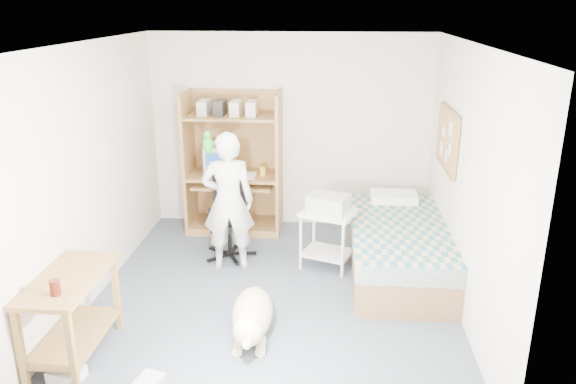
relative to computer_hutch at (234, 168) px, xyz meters
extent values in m
plane|color=#414B59|center=(0.70, -1.74, -0.82)|extent=(4.00, 4.00, 0.00)
cube|color=beige|center=(0.70, 0.26, 0.43)|extent=(3.60, 0.02, 2.50)
cube|color=beige|center=(2.50, -1.74, 0.43)|extent=(0.02, 4.00, 2.50)
cube|color=beige|center=(-1.10, -1.74, 0.43)|extent=(0.02, 4.00, 2.50)
cube|color=white|center=(0.70, -1.74, 1.68)|extent=(3.60, 4.00, 0.02)
cube|color=brown|center=(-0.58, -0.04, 0.08)|extent=(0.04, 0.60, 1.80)
cube|color=brown|center=(0.58, -0.04, 0.08)|extent=(0.04, 0.60, 1.80)
cube|color=brown|center=(0.00, 0.25, 0.08)|extent=(1.20, 0.02, 1.80)
cube|color=brown|center=(0.00, -0.04, -0.08)|extent=(1.12, 0.60, 0.04)
cube|color=brown|center=(0.00, -0.12, -0.18)|extent=(1.00, 0.50, 0.03)
cube|color=brown|center=(0.00, -0.04, 0.68)|extent=(1.12, 0.55, 0.03)
cube|color=brown|center=(0.00, -0.04, -0.77)|extent=(1.12, 0.60, 0.10)
cube|color=brown|center=(2.00, -1.14, -0.64)|extent=(1.00, 2.00, 0.36)
cube|color=#2E6B7B|center=(2.00, -1.14, -0.36)|extent=(1.02, 2.02, 0.20)
cube|color=white|center=(2.00, -0.34, -0.22)|extent=(0.55, 0.35, 0.12)
cube|color=brown|center=(-0.85, -2.94, -0.09)|extent=(0.50, 1.00, 0.04)
cube|color=brown|center=(-1.05, -3.39, -0.47)|extent=(0.05, 0.05, 0.70)
cube|color=brown|center=(-0.65, -3.39, -0.47)|extent=(0.05, 0.05, 0.70)
cube|color=brown|center=(-1.05, -2.49, -0.47)|extent=(0.05, 0.05, 0.70)
cube|color=brown|center=(-0.65, -2.49, -0.47)|extent=(0.05, 0.05, 0.70)
cube|color=brown|center=(-0.85, -2.94, -0.62)|extent=(0.46, 0.92, 0.03)
cube|color=#976944|center=(2.48, -0.84, 0.63)|extent=(0.03, 0.90, 0.60)
cube|color=brown|center=(2.47, -0.84, 0.94)|extent=(0.04, 0.94, 0.04)
cube|color=brown|center=(2.47, -0.84, 0.32)|extent=(0.04, 0.94, 0.04)
cylinder|color=black|center=(0.08, -0.89, -0.79)|extent=(0.53, 0.53, 0.05)
cylinder|color=black|center=(0.08, -0.89, -0.62)|extent=(0.05, 0.05, 0.35)
cube|color=black|center=(0.08, -0.89, -0.41)|extent=(0.46, 0.46, 0.07)
cube|color=black|center=(0.05, -0.68, -0.12)|extent=(0.37, 0.10, 0.48)
cube|color=black|center=(-0.14, -0.92, -0.27)|extent=(0.07, 0.27, 0.04)
cube|color=black|center=(0.30, -0.85, -0.27)|extent=(0.07, 0.27, 0.04)
imported|color=silver|center=(0.13, -1.14, -0.04)|extent=(0.62, 0.45, 1.56)
ellipsoid|color=#12811D|center=(-0.07, -1.12, 0.59)|extent=(0.11, 0.11, 0.18)
sphere|color=#12811D|center=(-0.07, -1.15, 0.70)|extent=(0.08, 0.08, 0.08)
cone|color=orange|center=(-0.06, -1.19, 0.70)|extent=(0.04, 0.04, 0.03)
cylinder|color=#12811D|center=(-0.08, -1.07, 0.48)|extent=(0.04, 0.13, 0.11)
ellipsoid|color=beige|center=(0.57, -2.41, -0.65)|extent=(0.41, 0.79, 0.35)
sphere|color=beige|center=(0.59, -2.84, -0.56)|extent=(0.26, 0.26, 0.26)
cone|color=beige|center=(0.53, -2.86, -0.44)|extent=(0.08, 0.08, 0.10)
cone|color=beige|center=(0.66, -2.85, -0.44)|extent=(0.08, 0.08, 0.10)
ellipsoid|color=beige|center=(0.60, -2.94, -0.61)|extent=(0.09, 0.14, 0.09)
cylinder|color=beige|center=(0.54, -2.00, -0.71)|extent=(0.08, 0.25, 0.12)
cube|color=silver|center=(1.22, -1.05, -0.17)|extent=(0.68, 0.61, 0.04)
cube|color=silver|center=(1.22, -1.05, -0.65)|extent=(0.62, 0.56, 0.03)
cylinder|color=silver|center=(0.98, -1.24, -0.50)|extent=(0.03, 0.03, 0.65)
cylinder|color=silver|center=(1.47, -1.24, -0.50)|extent=(0.03, 0.03, 0.65)
cylinder|color=silver|center=(0.98, -0.86, -0.50)|extent=(0.03, 0.03, 0.65)
cylinder|color=silver|center=(1.47, -0.86, -0.50)|extent=(0.03, 0.03, 0.65)
cube|color=#B1B1AC|center=(1.22, -1.05, -0.06)|extent=(0.50, 0.45, 0.18)
cube|color=beige|center=(-0.19, 0.01, 0.13)|extent=(0.39, 0.41, 0.35)
cube|color=navy|center=(-0.17, -0.18, 0.13)|extent=(0.30, 0.03, 0.24)
cube|color=beige|center=(-0.03, -0.16, -0.15)|extent=(0.46, 0.20, 0.03)
cylinder|color=gold|center=(0.38, -0.09, 0.00)|extent=(0.08, 0.08, 0.12)
cylinder|color=#40140A|center=(-0.80, -3.22, -0.01)|extent=(0.08, 0.08, 0.12)
cube|color=white|center=(-0.80, -3.24, -0.77)|extent=(0.29, 0.25, 0.10)
cube|color=#AEAEA9|center=(-0.12, -3.28, -0.78)|extent=(0.23, 0.26, 0.08)
camera|label=1|loc=(1.26, -6.82, 2.03)|focal=35.00mm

